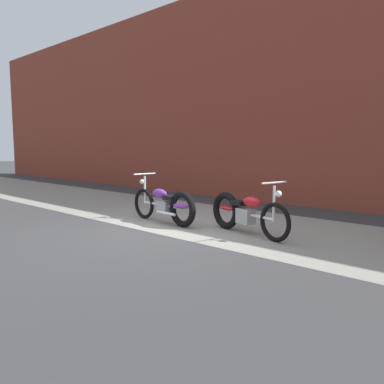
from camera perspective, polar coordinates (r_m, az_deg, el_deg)
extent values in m
plane|color=#38383A|center=(7.34, -5.43, -6.06)|extent=(80.00, 80.00, 0.00)
cube|color=gray|center=(8.58, 3.37, -4.17)|extent=(36.00, 3.50, 0.01)
cube|color=brown|center=(11.42, 14.98, 14.61)|extent=(36.00, 0.50, 6.47)
torus|color=black|center=(8.82, -7.03, -1.69)|extent=(0.68, 0.13, 0.68)
torus|color=black|center=(7.81, -1.43, -2.53)|extent=(0.74, 0.18, 0.73)
cylinder|color=silver|center=(8.30, -4.40, -1.90)|extent=(1.24, 0.14, 0.06)
cube|color=#99999E|center=(8.25, -4.05, -2.24)|extent=(0.33, 0.24, 0.28)
ellipsoid|color=#6B2D93|center=(8.34, -4.76, -0.21)|extent=(0.45, 0.22, 0.20)
ellipsoid|color=#6B2D93|center=(7.84, -1.67, -2.06)|extent=(0.45, 0.21, 0.10)
cube|color=black|center=(8.06, -3.17, -0.85)|extent=(0.29, 0.22, 0.08)
cylinder|color=silver|center=(8.75, -6.90, 0.29)|extent=(0.05, 0.05, 0.62)
cylinder|color=silver|center=(8.72, -6.94, 2.64)|extent=(0.07, 0.58, 0.03)
sphere|color=white|center=(8.82, -7.30, 1.51)|extent=(0.11, 0.11, 0.11)
cylinder|color=silver|center=(7.98, -3.81, -3.11)|extent=(0.55, 0.10, 0.06)
torus|color=black|center=(6.76, 12.05, -4.34)|extent=(0.68, 0.22, 0.68)
torus|color=black|center=(7.69, 4.96, -2.71)|extent=(0.74, 0.28, 0.73)
cylinder|color=silver|center=(7.21, 8.28, -3.26)|extent=(1.22, 0.31, 0.06)
cube|color=#99999E|center=(7.27, 7.84, -3.49)|extent=(0.36, 0.28, 0.28)
ellipsoid|color=red|center=(7.11, 8.75, -1.44)|extent=(0.47, 0.28, 0.20)
ellipsoid|color=red|center=(7.64, 5.20, -2.31)|extent=(0.47, 0.27, 0.10)
cube|color=black|center=(7.38, 6.81, -1.59)|extent=(0.32, 0.25, 0.08)
cylinder|color=silver|center=(6.74, 11.87, -1.70)|extent=(0.05, 0.05, 0.62)
cylinder|color=silver|center=(6.70, 11.94, 1.35)|extent=(0.15, 0.57, 0.03)
sphere|color=white|center=(6.65, 12.53, -0.26)|extent=(0.11, 0.11, 0.11)
cylinder|color=silver|center=(7.56, 7.43, -3.71)|extent=(0.55, 0.17, 0.06)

